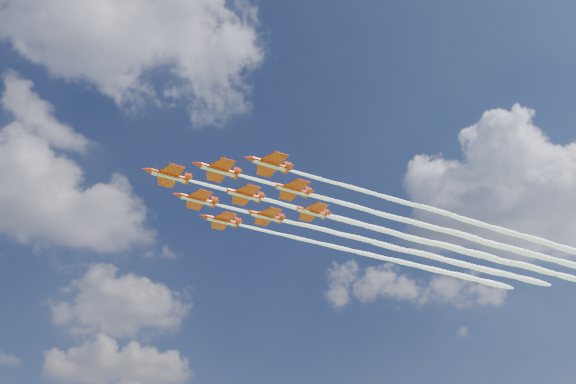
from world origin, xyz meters
TOP-DOWN VIEW (x-y plane):
  - jet_lead at (28.16, 1.54)m, footprint 101.76×10.37m
  - jet_row2_port at (38.13, -5.79)m, footprint 101.76×10.37m
  - jet_row2_starb at (37.62, 9.53)m, footprint 101.76×10.37m
  - jet_row3_port at (48.11, -13.11)m, footprint 101.76×10.37m
  - jet_row3_centre at (47.59, 2.20)m, footprint 101.76×10.37m
  - jet_row3_starb at (47.07, 17.51)m, footprint 101.76×10.37m
  - jet_row4_port at (57.57, -5.13)m, footprint 101.76×10.37m
  - jet_row4_starb at (57.05, 10.18)m, footprint 101.76×10.37m
  - jet_tail at (67.02, 2.85)m, footprint 101.76×10.37m

SIDE VIEW (x-z plane):
  - jet_lead at x=28.16m, z-range 75.94..78.95m
  - jet_row2_port at x=38.13m, z-range 75.94..78.95m
  - jet_row2_starb at x=37.62m, z-range 75.94..78.95m
  - jet_row3_port at x=48.11m, z-range 75.94..78.95m
  - jet_row3_centre at x=47.59m, z-range 75.94..78.95m
  - jet_row3_starb at x=47.07m, z-range 75.94..78.95m
  - jet_row4_port at x=57.57m, z-range 75.94..78.95m
  - jet_row4_starb at x=57.05m, z-range 75.94..78.95m
  - jet_tail at x=67.02m, z-range 75.94..78.95m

